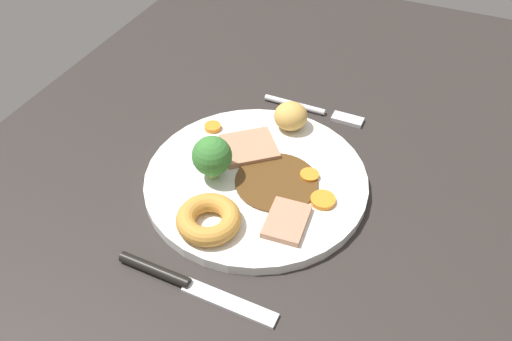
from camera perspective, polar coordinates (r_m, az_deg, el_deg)
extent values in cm
cube|color=#2B2623|center=(66.27, 2.21, -3.29)|extent=(120.00, 84.00, 3.60)
cylinder|color=white|center=(65.19, 0.00, -1.08)|extent=(28.07, 28.07, 1.40)
cylinder|color=#563819|center=(64.16, 2.44, -0.98)|extent=(10.37, 10.37, 0.30)
cube|color=tan|center=(59.17, 3.40, -5.61)|extent=(6.38, 4.91, 0.80)
cube|color=tan|center=(68.23, -0.78, 2.60)|extent=(9.20, 9.29, 0.80)
torus|color=#C68938|center=(58.54, -5.27, -5.39)|extent=(7.42, 7.42, 2.24)
ellipsoid|color=tan|center=(71.14, 3.86, 6.03)|extent=(6.47, 6.47, 3.81)
cylinder|color=orange|center=(64.68, 5.93, -0.56)|extent=(2.37, 2.37, 0.65)
cylinder|color=orange|center=(61.92, 7.42, -3.27)|extent=(3.00, 3.00, 0.60)
cylinder|color=orange|center=(71.87, -4.82, 4.81)|extent=(2.28, 2.28, 0.63)
cylinder|color=#8CB766|center=(64.36, -4.76, -0.08)|extent=(1.43, 1.43, 1.69)
sphere|color=#387A33|center=(62.62, -4.89, 1.62)|extent=(4.94, 4.94, 4.94)
cylinder|color=silver|center=(78.14, 4.30, 7.28)|extent=(1.01, 9.51, 0.90)
cube|color=silver|center=(76.47, 10.09, 5.59)|extent=(2.05, 4.52, 0.60)
cylinder|color=black|center=(57.43, -11.14, -10.72)|extent=(1.38, 8.52, 1.20)
cube|color=silver|center=(54.67, -2.97, -14.37)|extent=(1.93, 10.53, 0.40)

